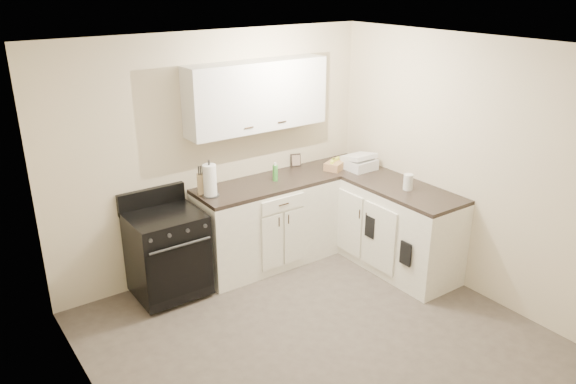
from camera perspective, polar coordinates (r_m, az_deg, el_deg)
floor at (r=5.07m, az=3.39°, el=-14.98°), size 3.60×3.60×0.00m
ceiling at (r=4.12m, az=4.16°, el=14.31°), size 3.60×3.60×0.00m
wall_back at (r=5.87m, az=-7.36°, el=3.79°), size 3.60×0.00×3.60m
wall_right at (r=5.69m, az=18.03°, el=2.33°), size 0.00×3.60×3.60m
wall_left at (r=3.70m, az=-18.79°, el=-8.13°), size 0.00×3.60×3.60m
wall_front at (r=3.41m, az=23.42°, el=-11.49°), size 3.60×0.00×3.60m
base_cabinets_back at (r=6.11m, az=-2.15°, el=-3.35°), size 1.55×0.60×0.90m
base_cabinets_right at (r=6.27m, az=9.40°, el=-2.97°), size 0.60×1.90×0.90m
countertop_back at (r=5.93m, az=-2.22°, el=0.78°), size 1.55×0.60×0.04m
countertop_right at (r=6.10m, az=9.66°, el=1.06°), size 0.60×1.90×0.04m
upper_cabinets at (r=5.80m, az=-3.17°, el=9.75°), size 1.55×0.30×0.70m
stove at (r=5.60m, az=-12.11°, el=-6.15°), size 0.68×0.58×0.83m
knife_block at (r=5.65m, az=-8.71°, el=0.80°), size 0.12×0.11×0.21m
paper_towel at (r=5.57m, az=-7.94°, el=1.17°), size 0.18×0.18×0.32m
soap_bottle at (r=5.95m, az=-1.31°, el=1.94°), size 0.07×0.07×0.17m
picture_frame at (r=6.41m, az=0.79°, el=3.26°), size 0.12×0.07×0.15m
wicker_basket at (r=6.35m, az=4.84°, el=2.72°), size 0.31×0.27×0.09m
countertop_grill at (r=6.37m, az=7.30°, el=2.83°), size 0.32×0.30×0.12m
glass_jar at (r=5.83m, az=12.10°, el=1.00°), size 0.13×0.13×0.16m
oven_mitt_near at (r=5.65m, az=11.86°, el=-6.15°), size 0.02×0.14×0.24m
oven_mitt_far at (r=5.93m, az=8.33°, el=-3.54°), size 0.02×0.13×0.23m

